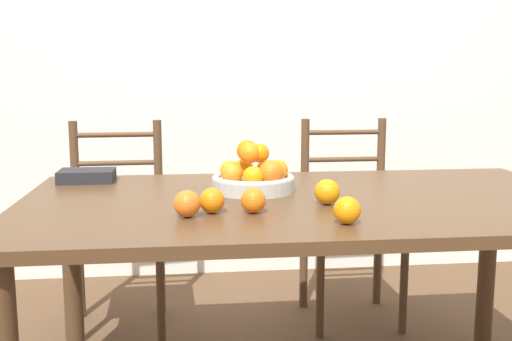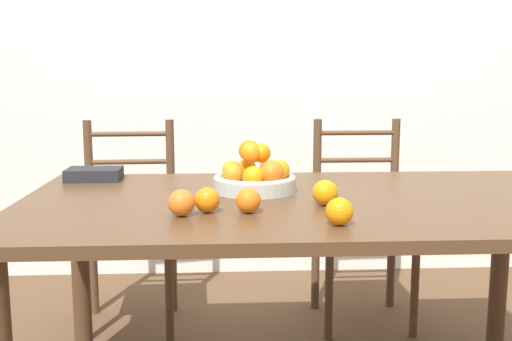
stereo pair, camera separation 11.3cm
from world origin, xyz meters
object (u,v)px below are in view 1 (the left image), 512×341
object	(u,v)px
chair_right	(350,221)
book_stack	(87,176)
orange_loose_3	(212,201)
chair_left	(117,227)
orange_loose_1	(327,192)
orange_loose_2	(347,210)
fruit_bowl	(254,176)
orange_loose_0	(187,204)
orange_loose_4	(253,200)

from	to	relation	value
chair_right	book_stack	size ratio (longest dim) A/B	4.76
orange_loose_3	chair_left	bearing A→B (deg)	110.88
orange_loose_1	orange_loose_2	xyz separation A→B (m)	(-0.00, -0.24, -0.00)
fruit_bowl	orange_loose_0	size ratio (longest dim) A/B	3.71
orange_loose_0	chair_left	xyz separation A→B (m)	(-0.32, 1.06, -0.33)
orange_loose_1	orange_loose_4	distance (m)	0.25
orange_loose_3	fruit_bowl	bearing A→B (deg)	63.36
orange_loose_4	chair_right	distance (m)	1.22
chair_left	chair_right	xyz separation A→B (m)	(1.08, 0.00, 0.00)
orange_loose_0	fruit_bowl	bearing A→B (deg)	57.21
orange_loose_4	orange_loose_3	bearing A→B (deg)	174.33
orange_loose_2	orange_loose_3	world-z (taller)	same
book_stack	orange_loose_2	bearing A→B (deg)	-42.88
orange_loose_3	book_stack	distance (m)	0.71
fruit_bowl	book_stack	world-z (taller)	fruit_bowl
orange_loose_4	chair_left	distance (m)	1.19
orange_loose_3	book_stack	size ratio (longest dim) A/B	0.37
orange_loose_4	chair_right	world-z (taller)	chair_right
book_stack	orange_loose_4	bearing A→B (deg)	-46.04
orange_loose_0	orange_loose_1	size ratio (longest dim) A/B	0.97
orange_loose_0	chair_right	distance (m)	1.34
orange_loose_3	orange_loose_0	bearing A→B (deg)	-149.38
orange_loose_2	orange_loose_3	distance (m)	0.38
orange_loose_2	orange_loose_3	xyz separation A→B (m)	(-0.35, 0.17, -0.00)
orange_loose_1	chair_left	bearing A→B (deg)	128.04
orange_loose_2	orange_loose_1	bearing A→B (deg)	89.11
orange_loose_1	chair_left	size ratio (longest dim) A/B	0.08
fruit_bowl	chair_right	distance (m)	0.96
orange_loose_1	orange_loose_4	size ratio (longest dim) A/B	1.07
chair_right	book_stack	xyz separation A→B (m)	(-1.12, -0.46, 0.31)
fruit_bowl	chair_left	distance (m)	0.96
orange_loose_0	orange_loose_3	distance (m)	0.08
fruit_bowl	book_stack	xyz separation A→B (m)	(-0.59, 0.26, -0.03)
orange_loose_0	orange_loose_1	world-z (taller)	orange_loose_1
orange_loose_3	orange_loose_4	xyz separation A→B (m)	(0.12, -0.01, -0.00)
fruit_bowl	orange_loose_0	world-z (taller)	fruit_bowl
orange_loose_4	chair_left	world-z (taller)	chair_left
chair_left	chair_right	distance (m)	1.08
orange_loose_0	chair_right	size ratio (longest dim) A/B	0.08
orange_loose_2	chair_left	bearing A→B (deg)	121.81
orange_loose_1	orange_loose_2	world-z (taller)	orange_loose_1
orange_loose_3	chair_left	distance (m)	1.14
orange_loose_3	chair_right	xyz separation A→B (m)	(0.69, 1.02, -0.33)
orange_loose_2	book_stack	bearing A→B (deg)	137.12
orange_loose_4	book_stack	world-z (taller)	orange_loose_4
orange_loose_2	chair_right	distance (m)	1.28
orange_loose_2	chair_left	distance (m)	1.43
chair_left	orange_loose_0	bearing A→B (deg)	-75.52
chair_right	chair_left	bearing A→B (deg)	179.46
book_stack	orange_loose_3	bearing A→B (deg)	-52.18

